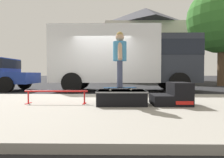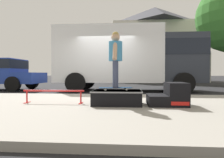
{
  "view_description": "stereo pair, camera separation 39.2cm",
  "coord_description": "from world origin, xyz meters",
  "px_view_note": "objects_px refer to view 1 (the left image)",
  "views": [
    {
      "loc": [
        0.55,
        -7.54,
        0.86
      ],
      "look_at": [
        0.44,
        -1.19,
        0.68
      ],
      "focal_mm": 31.51,
      "sensor_mm": 36.0,
      "label": 1
    },
    {
      "loc": [
        0.94,
        -7.52,
        0.86
      ],
      "look_at": [
        0.44,
        -1.19,
        0.68
      ],
      "focal_mm": 31.51,
      "sensor_mm": 36.0,
      "label": 2
    }
  ],
  "objects_px": {
    "box_truck": "(125,57)",
    "kicker_ramp": "(173,95)",
    "grind_rail": "(56,93)",
    "skate_box": "(121,97)",
    "skateboard": "(120,88)",
    "skater_kid": "(120,55)"
  },
  "relations": [
    {
      "from": "skateboard",
      "to": "skate_box",
      "type": "bearing_deg",
      "value": -31.91
    },
    {
      "from": "skate_box",
      "to": "grind_rail",
      "type": "relative_size",
      "value": 0.75
    },
    {
      "from": "skate_box",
      "to": "kicker_ramp",
      "type": "distance_m",
      "value": 1.24
    },
    {
      "from": "kicker_ramp",
      "to": "grind_rail",
      "type": "relative_size",
      "value": 0.56
    },
    {
      "from": "skate_box",
      "to": "box_truck",
      "type": "bearing_deg",
      "value": 86.4
    },
    {
      "from": "kicker_ramp",
      "to": "skater_kid",
      "type": "relative_size",
      "value": 0.66
    },
    {
      "from": "skate_box",
      "to": "kicker_ramp",
      "type": "relative_size",
      "value": 1.33
    },
    {
      "from": "grind_rail",
      "to": "box_truck",
      "type": "height_order",
      "value": "box_truck"
    },
    {
      "from": "grind_rail",
      "to": "skater_kid",
      "type": "relative_size",
      "value": 1.16
    },
    {
      "from": "skate_box",
      "to": "skateboard",
      "type": "bearing_deg",
      "value": 148.09
    },
    {
      "from": "grind_rail",
      "to": "box_truck",
      "type": "distance_m",
      "value": 5.48
    },
    {
      "from": "kicker_ramp",
      "to": "grind_rail",
      "type": "height_order",
      "value": "kicker_ramp"
    },
    {
      "from": "skate_box",
      "to": "skateboard",
      "type": "distance_m",
      "value": 0.22
    },
    {
      "from": "skate_box",
      "to": "box_truck",
      "type": "height_order",
      "value": "box_truck"
    },
    {
      "from": "kicker_ramp",
      "to": "skateboard",
      "type": "xyz_separation_m",
      "value": [
        -1.28,
        0.02,
        0.18
      ]
    },
    {
      "from": "grind_rail",
      "to": "skater_kid",
      "type": "distance_m",
      "value": 1.82
    },
    {
      "from": "skate_box",
      "to": "skateboard",
      "type": "xyz_separation_m",
      "value": [
        -0.04,
        0.02,
        0.21
      ]
    },
    {
      "from": "box_truck",
      "to": "kicker_ramp",
      "type": "bearing_deg",
      "value": -79.7
    },
    {
      "from": "kicker_ramp",
      "to": "skateboard",
      "type": "relative_size",
      "value": 1.08
    },
    {
      "from": "grind_rail",
      "to": "skateboard",
      "type": "distance_m",
      "value": 1.57
    },
    {
      "from": "kicker_ramp",
      "to": "grind_rail",
      "type": "bearing_deg",
      "value": 177.88
    },
    {
      "from": "skate_box",
      "to": "skater_kid",
      "type": "height_order",
      "value": "skater_kid"
    }
  ]
}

